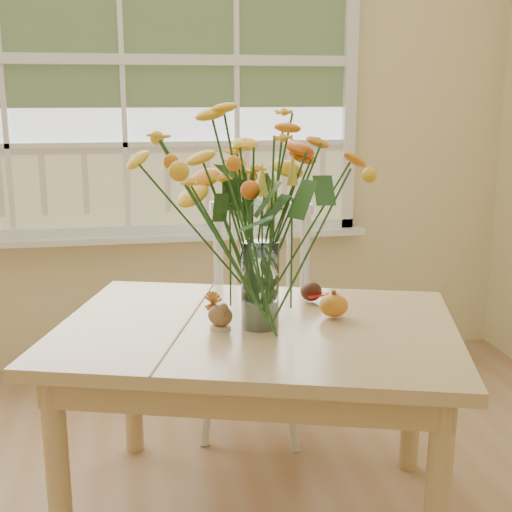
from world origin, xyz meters
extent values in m
cube|color=beige|center=(0.00, 2.25, 1.35)|extent=(4.00, 0.02, 2.70)
cube|color=silver|center=(0.00, 2.23, 1.55)|extent=(2.20, 0.00, 1.60)
cube|color=white|center=(0.00, 2.18, 0.69)|extent=(2.42, 0.12, 0.03)
cube|color=tan|center=(0.40, 0.83, 0.65)|extent=(1.47, 1.23, 0.04)
cube|color=tan|center=(0.40, 0.83, 0.58)|extent=(1.32, 1.08, 0.10)
cylinder|color=tan|center=(-0.22, 0.65, 0.32)|extent=(0.07, 0.07, 0.63)
cylinder|color=tan|center=(-0.01, 1.33, 0.32)|extent=(0.07, 0.07, 0.63)
cylinder|color=tan|center=(0.80, 0.33, 0.32)|extent=(0.07, 0.07, 0.63)
cylinder|color=tan|center=(1.02, 1.01, 0.32)|extent=(0.07, 0.07, 0.63)
cube|color=white|center=(0.50, 1.43, 0.44)|extent=(0.54, 0.53, 0.05)
cube|color=white|center=(0.55, 1.58, 0.68)|extent=(0.42, 0.18, 0.49)
cylinder|color=white|center=(0.29, 1.34, 0.21)|extent=(0.04, 0.04, 0.42)
cylinder|color=white|center=(0.40, 1.63, 0.21)|extent=(0.04, 0.04, 0.42)
cylinder|color=white|center=(0.60, 1.22, 0.21)|extent=(0.04, 0.04, 0.42)
cylinder|color=white|center=(0.71, 1.52, 0.21)|extent=(0.04, 0.04, 0.42)
cylinder|color=white|center=(0.40, 0.81, 0.81)|extent=(0.12, 0.12, 0.27)
ellipsoid|color=orange|center=(0.66, 0.85, 0.71)|extent=(0.10, 0.10, 0.07)
cylinder|color=#CCB78C|center=(0.28, 0.81, 0.68)|extent=(0.07, 0.07, 0.01)
ellipsoid|color=brown|center=(0.28, 0.81, 0.72)|extent=(0.10, 0.10, 0.07)
ellipsoid|color=#38160F|center=(0.63, 1.04, 0.71)|extent=(0.08, 0.08, 0.07)
camera|label=1|loc=(0.02, -1.21, 1.39)|focal=48.00mm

